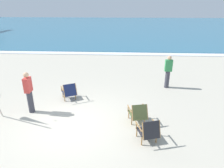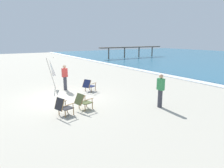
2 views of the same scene
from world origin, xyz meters
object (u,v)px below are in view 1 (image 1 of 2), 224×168
(beach_chair_front_right, at_px, (149,131))
(person_by_waterline, at_px, (168,71))
(beach_chair_back_left, at_px, (69,91))
(beach_chair_mid_center, at_px, (138,113))
(person_near_chairs, at_px, (29,92))

(beach_chair_front_right, xyz_separation_m, person_by_waterline, (1.40, 4.35, 0.41))
(beach_chair_front_right, xyz_separation_m, beach_chair_back_left, (-3.09, 2.70, -0.01))
(beach_chair_back_left, bearing_deg, beach_chair_mid_center, -30.44)
(beach_chair_front_right, height_order, beach_chair_back_left, beach_chair_front_right)
(beach_chair_front_right, height_order, person_near_chairs, person_near_chairs)
(person_near_chairs, height_order, person_by_waterline, same)
(beach_chair_mid_center, relative_size, person_near_chairs, 0.51)
(beach_chair_mid_center, distance_m, person_near_chairs, 4.13)
(beach_chair_mid_center, xyz_separation_m, person_near_chairs, (-4.07, 0.58, 0.41))
(beach_chair_mid_center, bearing_deg, beach_chair_back_left, 149.56)
(beach_chair_front_right, height_order, person_by_waterline, person_by_waterline)
(beach_chair_front_right, xyz_separation_m, beach_chair_mid_center, (-0.25, 1.03, -0.01))
(person_near_chairs, bearing_deg, person_by_waterline, 25.64)
(beach_chair_front_right, distance_m, beach_chair_back_left, 4.11)
(beach_chair_front_right, bearing_deg, beach_chair_back_left, 138.88)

